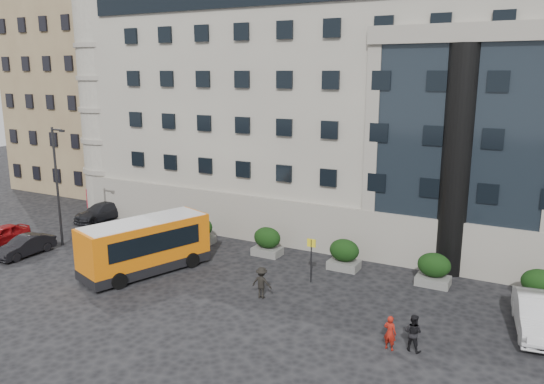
{
  "coord_description": "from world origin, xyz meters",
  "views": [
    {
      "loc": [
        16.65,
        -20.49,
        11.49
      ],
      "look_at": [
        3.22,
        4.66,
        5.0
      ],
      "focal_mm": 35.0,
      "sensor_mm": 36.0,
      "label": 1
    }
  ],
  "objects": [
    {
      "name": "ground",
      "position": [
        0.0,
        0.0,
        0.0
      ],
      "size": [
        120.0,
        120.0,
        0.0
      ],
      "primitive_type": "plane",
      "color": "black",
      "rests_on": "ground"
    },
    {
      "name": "hedge_c",
      "position": [
        6.4,
        7.8,
        0.93
      ],
      "size": [
        1.8,
        1.26,
        1.84
      ],
      "color": "#5D5D5A",
      "rests_on": "ground"
    },
    {
      "name": "red_truck",
      "position": [
        -17.01,
        13.05,
        1.36
      ],
      "size": [
        3.24,
        5.29,
        2.65
      ],
      "rotation": [
        0.0,
        0.0,
        0.24
      ],
      "color": "maroon",
      "rests_on": "ground"
    },
    {
      "name": "parked_car_a",
      "position": [
        -15.77,
        1.17,
        0.66
      ],
      "size": [
        1.62,
        3.89,
        1.32
      ],
      "primitive_type": "imported",
      "rotation": [
        0.0,
        0.0,
        0.02
      ],
      "color": "maroon",
      "rests_on": "ground"
    },
    {
      "name": "street_lamp",
      "position": [
        -11.94,
        3.0,
        4.37
      ],
      "size": [
        1.16,
        0.18,
        8.0
      ],
      "color": "#262628",
      "rests_on": "ground"
    },
    {
      "name": "apartment_near",
      "position": [
        -24.0,
        20.0,
        10.0
      ],
      "size": [
        14.0,
        14.0,
        20.0
      ],
      "primitive_type": "cube",
      "color": "#7F684A",
      "rests_on": "ground"
    },
    {
      "name": "hedge_d",
      "position": [
        11.6,
        7.8,
        0.93
      ],
      "size": [
        1.8,
        1.26,
        1.84
      ],
      "color": "#5D5D5A",
      "rests_on": "ground"
    },
    {
      "name": "hedge_a",
      "position": [
        -4.0,
        7.8,
        0.93
      ],
      "size": [
        1.8,
        1.26,
        1.84
      ],
      "color": "#5D5D5A",
      "rests_on": "ground"
    },
    {
      "name": "bus_stop_sign",
      "position": [
        5.5,
        5.0,
        1.73
      ],
      "size": [
        0.5,
        0.08,
        2.52
      ],
      "color": "#262628",
      "rests_on": "ground"
    },
    {
      "name": "pedestrian_c",
      "position": [
        4.09,
        1.9,
        0.83
      ],
      "size": [
        1.12,
        0.69,
        1.67
      ],
      "primitive_type": "imported",
      "rotation": [
        0.0,
        0.0,
        3.21
      ],
      "color": "black",
      "rests_on": "ground"
    },
    {
      "name": "hedge_e",
      "position": [
        16.8,
        7.8,
        0.93
      ],
      "size": [
        1.8,
        1.26,
        1.84
      ],
      "color": "#5D5D5A",
      "rests_on": "ground"
    },
    {
      "name": "pedestrian_a",
      "position": [
        11.42,
        -0.14,
        0.76
      ],
      "size": [
        0.61,
        0.46,
        1.52
      ],
      "primitive_type": "imported",
      "rotation": [
        0.0,
        0.0,
        2.96
      ],
      "color": "maroon",
      "rests_on": "ground"
    },
    {
      "name": "white_taxi",
      "position": [
        16.84,
        4.44,
        0.82
      ],
      "size": [
        2.51,
        5.21,
        1.64
      ],
      "primitive_type": "imported",
      "rotation": [
        0.0,
        0.0,
        0.16
      ],
      "color": "silver",
      "rests_on": "ground"
    },
    {
      "name": "entrance_column",
      "position": [
        12.0,
        10.3,
        6.5
      ],
      "size": [
        1.8,
        1.8,
        13.0
      ],
      "primitive_type": "cylinder",
      "color": "black",
      "rests_on": "ground"
    },
    {
      "name": "pedestrian_b",
      "position": [
        12.29,
        0.23,
        0.81
      ],
      "size": [
        0.87,
        0.73,
        1.63
      ],
      "primitive_type": "imported",
      "rotation": [
        0.0,
        0.0,
        2.99
      ],
      "color": "black",
      "rests_on": "ground"
    },
    {
      "name": "parked_car_c",
      "position": [
        -14.42,
        8.91,
        0.66
      ],
      "size": [
        2.39,
        4.71,
        1.31
      ],
      "primitive_type": "imported",
      "rotation": [
        0.0,
        0.0,
        -0.13
      ],
      "color": "black",
      "rests_on": "ground"
    },
    {
      "name": "parked_car_d",
      "position": [
        -11.5,
        15.84,
        0.65
      ],
      "size": [
        2.48,
        4.8,
        1.29
      ],
      "primitive_type": "imported",
      "rotation": [
        0.0,
        0.0,
        -0.07
      ],
      "color": "black",
      "rests_on": "ground"
    },
    {
      "name": "minibus",
      "position": [
        -3.71,
        1.94,
        1.71
      ],
      "size": [
        4.87,
        7.89,
        3.11
      ],
      "rotation": [
        0.0,
        0.0,
        -0.33
      ],
      "color": "orange",
      "rests_on": "ground"
    },
    {
      "name": "parked_car_b",
      "position": [
        -12.41,
        0.47,
        0.63
      ],
      "size": [
        1.36,
        3.84,
        1.26
      ],
      "primitive_type": "imported",
      "rotation": [
        0.0,
        0.0,
        -0.01
      ],
      "color": "black",
      "rests_on": "ground"
    },
    {
      "name": "apartment_far",
      "position": [
        -27.0,
        38.0,
        11.0
      ],
      "size": [
        13.0,
        13.0,
        22.0
      ],
      "primitive_type": "cube",
      "color": "#786546",
      "rests_on": "ground"
    },
    {
      "name": "hedge_b",
      "position": [
        1.2,
        7.8,
        0.93
      ],
      "size": [
        1.8,
        1.26,
        1.84
      ],
      "color": "#5D5D5A",
      "rests_on": "ground"
    },
    {
      "name": "civic_building",
      "position": [
        6.0,
        22.0,
        9.0
      ],
      "size": [
        44.0,
        24.0,
        18.0
      ],
      "primitive_type": "cube",
      "color": "gray",
      "rests_on": "ground"
    }
  ]
}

